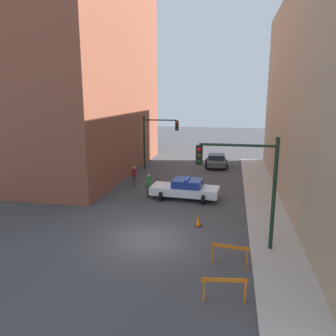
{
  "coord_description": "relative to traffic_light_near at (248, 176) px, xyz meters",
  "views": [
    {
      "loc": [
        3.94,
        -14.84,
        7.09
      ],
      "look_at": [
        -0.46,
        7.54,
        2.01
      ],
      "focal_mm": 35.0,
      "sensor_mm": 36.0,
      "label": 1
    }
  ],
  "objects": [
    {
      "name": "traffic_light_far",
      "position": [
        -8.03,
        15.74,
        -0.13
      ],
      "size": [
        3.44,
        0.35,
        5.2
      ],
      "color": "black",
      "rests_on": "ground_plane"
    },
    {
      "name": "sidewalk_right",
      "position": [
        1.47,
        0.11,
        -3.47
      ],
      "size": [
        2.4,
        44.0,
        0.12
      ],
      "color": "#B2ADA3",
      "rests_on": "ground_plane"
    },
    {
      "name": "building_corner_left",
      "position": [
        -16.73,
        14.11,
        7.0
      ],
      "size": [
        14.0,
        20.0,
        21.05
      ],
      "color": "brown",
      "rests_on": "ground_plane"
    },
    {
      "name": "pedestrian_crossing",
      "position": [
        -6.46,
        7.03,
        -2.67
      ],
      "size": [
        0.37,
        0.37,
        1.66
      ],
      "rotation": [
        0.0,
        0.0,
        3.16
      ],
      "color": "black",
      "rests_on": "ground_plane"
    },
    {
      "name": "traffic_cone",
      "position": [
        -2.43,
        2.28,
        -3.21
      ],
      "size": [
        0.36,
        0.36,
        0.66
      ],
      "color": "black",
      "rests_on": "ground_plane"
    },
    {
      "name": "barrier_front",
      "position": [
        -0.83,
        -4.33,
        -2.91
      ],
      "size": [
        1.59,
        0.38,
        0.9
      ],
      "rotation": [
        0.0,
        0.0,
        0.15
      ],
      "color": "orange",
      "rests_on": "ground_plane"
    },
    {
      "name": "pedestrian_corner",
      "position": [
        -8.23,
        9.3,
        -2.67
      ],
      "size": [
        0.5,
        0.5,
        1.66
      ],
      "rotation": [
        0.0,
        0.0,
        2.53
      ],
      "color": "#474C66",
      "rests_on": "ground_plane"
    },
    {
      "name": "ground_plane",
      "position": [
        -4.73,
        0.11,
        -3.53
      ],
      "size": [
        120.0,
        120.0,
        0.0
      ],
      "primitive_type": "plane",
      "color": "#424244"
    },
    {
      "name": "police_car",
      "position": [
        -3.83,
        7.02,
        -2.81
      ],
      "size": [
        4.81,
        2.57,
        1.52
      ],
      "rotation": [
        0.0,
        0.0,
        1.5
      ],
      "color": "white",
      "rests_on": "ground_plane"
    },
    {
      "name": "traffic_light_near",
      "position": [
        0.0,
        0.0,
        0.0
      ],
      "size": [
        3.64,
        0.35,
        5.2
      ],
      "color": "black",
      "rests_on": "sidewalk_right"
    },
    {
      "name": "barrier_mid",
      "position": [
        -0.67,
        -1.7,
        -2.91
      ],
      "size": [
        1.6,
        0.32,
        0.9
      ],
      "rotation": [
        0.0,
        0.0,
        -0.11
      ],
      "color": "orange",
      "rests_on": "ground_plane"
    },
    {
      "name": "parked_car_near",
      "position": [
        -2.25,
        18.07,
        -2.86
      ],
      "size": [
        2.45,
        4.4,
        1.31
      ],
      "rotation": [
        0.0,
        0.0,
        0.06
      ],
      "color": "#474C51",
      "rests_on": "ground_plane"
    }
  ]
}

